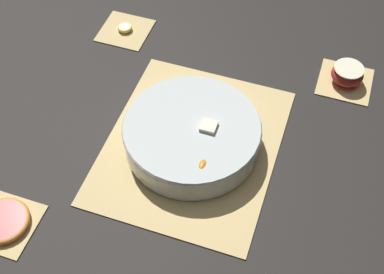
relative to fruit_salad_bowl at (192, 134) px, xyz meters
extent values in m
plane|color=black|center=(0.00, 0.00, -0.04)|extent=(6.00, 6.00, 0.00)
cube|color=#D6B775|center=(0.00, 0.00, -0.04)|extent=(0.43, 0.35, 0.01)
cube|color=brown|center=(-0.15, 0.00, -0.04)|extent=(0.01, 0.35, 0.00)
cube|color=brown|center=(-0.09, 0.00, -0.04)|extent=(0.01, 0.35, 0.00)
cube|color=brown|center=(-0.03, 0.00, -0.04)|extent=(0.01, 0.35, 0.00)
cube|color=brown|center=(0.03, 0.00, -0.04)|extent=(0.01, 0.35, 0.00)
cube|color=brown|center=(0.09, 0.00, -0.04)|extent=(0.01, 0.35, 0.00)
cube|color=brown|center=(0.15, 0.00, -0.04)|extent=(0.01, 0.35, 0.00)
cube|color=#D6B775|center=(-0.29, -0.28, -0.04)|extent=(0.12, 0.12, 0.01)
cube|color=brown|center=(-0.33, -0.28, -0.04)|extent=(0.00, 0.12, 0.00)
cube|color=brown|center=(-0.30, -0.28, -0.04)|extent=(0.00, 0.12, 0.00)
cube|color=brown|center=(-0.28, -0.28, -0.04)|extent=(0.00, 0.12, 0.00)
cube|color=brown|center=(-0.25, -0.28, -0.04)|extent=(0.00, 0.12, 0.00)
cube|color=#D6B775|center=(0.29, -0.28, -0.04)|extent=(0.12, 0.12, 0.01)
cube|color=brown|center=(0.25, -0.28, -0.04)|extent=(0.00, 0.12, 0.00)
cube|color=brown|center=(0.28, -0.28, -0.04)|extent=(0.00, 0.12, 0.00)
cube|color=brown|center=(0.30, -0.28, -0.04)|extent=(0.00, 0.12, 0.00)
cube|color=#D6B775|center=(-0.29, 0.28, -0.04)|extent=(0.12, 0.12, 0.01)
cube|color=brown|center=(-0.31, 0.28, -0.04)|extent=(0.00, 0.12, 0.00)
cube|color=brown|center=(-0.27, 0.28, -0.04)|extent=(0.00, 0.12, 0.00)
cylinder|color=silver|center=(0.00, 0.00, 0.00)|extent=(0.28, 0.28, 0.06)
torus|color=silver|center=(0.00, 0.00, 0.02)|extent=(0.29, 0.29, 0.01)
cylinder|color=#F7EFC6|center=(0.05, -0.01, -0.01)|extent=(0.03, 0.03, 0.01)
cylinder|color=#F7EFC6|center=(0.03, 0.08, -0.01)|extent=(0.03, 0.03, 0.01)
cylinder|color=#F7EFC6|center=(-0.01, 0.10, -0.02)|extent=(0.03, 0.03, 0.01)
cylinder|color=#F7EFC6|center=(0.02, -0.09, 0.02)|extent=(0.03, 0.03, 0.01)
cylinder|color=#F7EFC6|center=(0.11, 0.01, 0.01)|extent=(0.03, 0.03, 0.01)
cylinder|color=#F7EFC6|center=(-0.08, 0.06, 0.01)|extent=(0.02, 0.02, 0.01)
cube|color=beige|center=(-0.01, -0.07, 0.00)|extent=(0.02, 0.02, 0.02)
cube|color=beige|center=(-0.05, 0.07, 0.00)|extent=(0.03, 0.03, 0.03)
cube|color=beige|center=(0.07, -0.05, -0.01)|extent=(0.03, 0.03, 0.03)
cube|color=beige|center=(0.05, 0.10, -0.02)|extent=(0.02, 0.02, 0.02)
cube|color=beige|center=(-0.06, -0.01, 0.01)|extent=(0.02, 0.02, 0.02)
cube|color=beige|center=(-0.05, 0.00, -0.02)|extent=(0.02, 0.02, 0.02)
cube|color=beige|center=(-0.01, 0.03, 0.02)|extent=(0.03, 0.03, 0.03)
ellipsoid|color=orange|center=(-0.08, -0.08, -0.01)|extent=(0.03, 0.01, 0.01)
ellipsoid|color=orange|center=(0.08, 0.05, 0.02)|extent=(0.03, 0.02, 0.01)
ellipsoid|color=orange|center=(0.02, -0.06, 0.01)|extent=(0.03, 0.02, 0.01)
ellipsoid|color=orange|center=(-0.10, 0.01, 0.02)|extent=(0.03, 0.02, 0.01)
ellipsoid|color=#B2231E|center=(-0.02, 0.07, -0.02)|extent=(0.03, 0.02, 0.01)
ellipsoid|color=#B2231E|center=(0.04, 0.06, 0.01)|extent=(0.03, 0.02, 0.01)
ellipsoid|color=#B2231E|center=(0.00, -0.02, -0.02)|extent=(0.03, 0.02, 0.01)
ellipsoid|color=#B2231E|center=(-0.10, -0.01, -0.01)|extent=(0.03, 0.02, 0.01)
ellipsoid|color=orange|center=(0.05, 0.09, 0.01)|extent=(0.03, 0.02, 0.01)
ellipsoid|color=#B72D23|center=(-0.29, 0.28, -0.02)|extent=(0.07, 0.07, 0.04)
cylinder|color=beige|center=(-0.29, 0.28, 0.00)|extent=(0.07, 0.07, 0.00)
cylinder|color=#F7EFC6|center=(-0.29, -0.28, -0.03)|extent=(0.03, 0.03, 0.01)
torus|color=yellow|center=(-0.29, -0.28, -0.03)|extent=(0.04, 0.04, 0.01)
cylinder|color=#B2231E|center=(0.29, -0.28, -0.03)|extent=(0.09, 0.09, 0.01)
torus|color=orange|center=(0.29, -0.28, -0.03)|extent=(0.10, 0.10, 0.01)
camera|label=1|loc=(0.64, 0.22, 0.86)|focal=50.00mm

